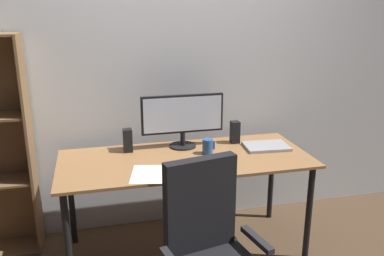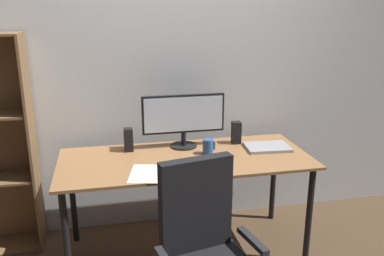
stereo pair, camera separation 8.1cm
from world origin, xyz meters
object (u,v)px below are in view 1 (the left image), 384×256
at_px(coffee_mug, 208,146).
at_px(desk, 186,168).
at_px(monitor, 183,117).
at_px(speaker_left, 128,140).
at_px(laptop, 266,146).
at_px(keyboard, 191,166).
at_px(mouse, 220,163).
at_px(speaker_right, 235,132).

bearing_deg(coffee_mug, desk, -166.06).
distance_m(monitor, speaker_left, 0.44).
relative_size(coffee_mug, laptop, 0.34).
relative_size(keyboard, laptop, 0.91).
xyz_separation_m(monitor, keyboard, (-0.04, -0.41, -0.22)).
bearing_deg(mouse, laptop, 22.29).
bearing_deg(monitor, speaker_right, -1.11).
relative_size(monitor, keyboard, 2.11).
height_order(mouse, speaker_left, speaker_left).
relative_size(mouse, coffee_mug, 0.89).
height_order(desk, coffee_mug, coffee_mug).
relative_size(desk, laptop, 5.45).
relative_size(speaker_left, speaker_right, 1.00).
xyz_separation_m(keyboard, laptop, (0.64, 0.23, 0.00)).
height_order(monitor, speaker_left, monitor).
bearing_deg(desk, monitor, 82.19).
bearing_deg(coffee_mug, speaker_right, 33.72).
xyz_separation_m(mouse, speaker_left, (-0.57, 0.42, 0.07)).
height_order(keyboard, speaker_left, speaker_left).
distance_m(laptop, speaker_left, 1.02).
xyz_separation_m(desk, keyboard, (-0.01, -0.18, 0.08)).
xyz_separation_m(desk, speaker_left, (-0.38, 0.22, 0.16)).
bearing_deg(mouse, coffee_mug, 87.24).
height_order(keyboard, laptop, laptop).
relative_size(coffee_mug, speaker_left, 0.64).
bearing_deg(laptop, speaker_left, 175.15).
distance_m(mouse, speaker_left, 0.71).
bearing_deg(speaker_right, monitor, 178.89).
distance_m(coffee_mug, speaker_right, 0.33).
bearing_deg(desk, speaker_left, 149.54).
bearing_deg(keyboard, speaker_left, 132.58).
distance_m(desk, keyboard, 0.20).
distance_m(keyboard, coffee_mug, 0.29).
height_order(coffee_mug, speaker_right, speaker_right).
bearing_deg(laptop, desk, -170.46).
height_order(desk, speaker_right, speaker_right).
bearing_deg(keyboard, coffee_mug, 51.13).
xyz_separation_m(monitor, mouse, (0.16, -0.42, -0.22)).
bearing_deg(laptop, coffee_mug, -173.93).
relative_size(coffee_mug, speaker_right, 0.64).
relative_size(keyboard, mouse, 3.02).
height_order(mouse, coffee_mug, coffee_mug).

